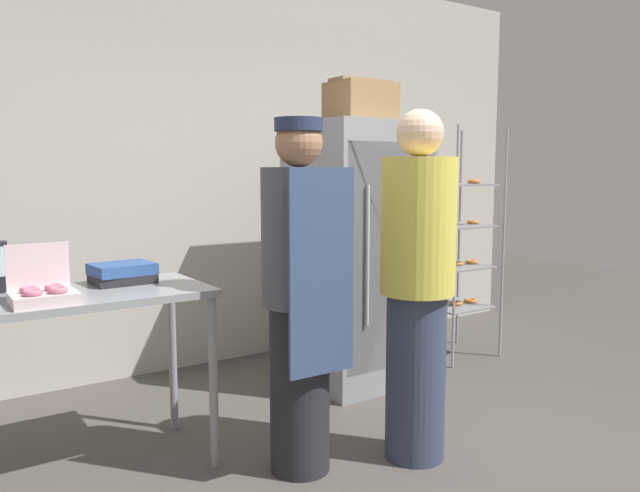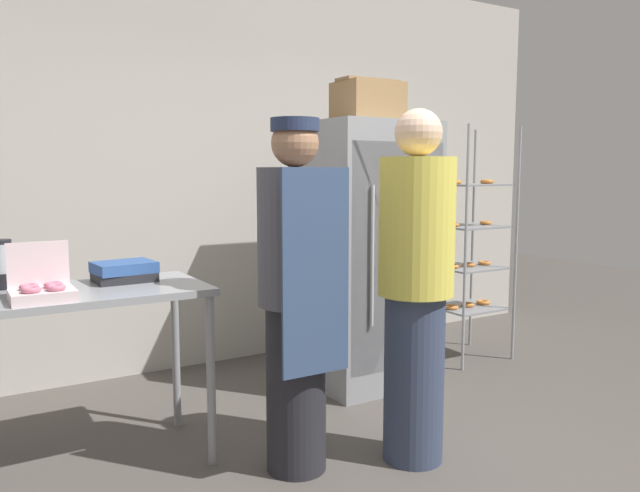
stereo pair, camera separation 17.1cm
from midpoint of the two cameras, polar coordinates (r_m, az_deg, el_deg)
The scene contains 10 objects.
back_wall at distance 4.85m, azimuth -8.57°, elevation 7.44°, with size 6.40×0.12×3.06m, color #B7B2A8.
refrigerator at distance 4.35m, azimuth 5.25°, elevation -0.74°, with size 0.79×0.79×1.80m.
baking_rack at distance 5.04m, azimuth 14.44°, elevation -0.13°, with size 0.55×0.49×1.81m.
prep_counter at distance 3.23m, azimuth -19.13°, elevation -5.71°, with size 1.13×0.63×0.91m.
donut_box at distance 2.99m, azimuth -22.58°, elevation -3.79°, with size 0.27×0.21×0.25m.
blender_pitcher at distance 3.37m, azimuth -25.81°, elevation -1.74°, with size 0.12×0.12×0.24m.
binder_stack at distance 3.37m, azimuth -16.09°, elevation -2.26°, with size 0.31×0.26×0.10m.
cardboard_storage_box at distance 4.27m, azimuth 5.58°, elevation 13.04°, with size 0.42×0.33×0.27m.
person_baker at distance 3.01m, azimuth -0.56°, elevation -4.23°, with size 0.36×0.38×1.72m.
person_customer at distance 3.17m, azimuth 10.27°, elevation -3.58°, with size 0.38×0.38×1.78m.
Camera 2 is at (-1.78, -2.08, 1.48)m, focal length 35.00 mm.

